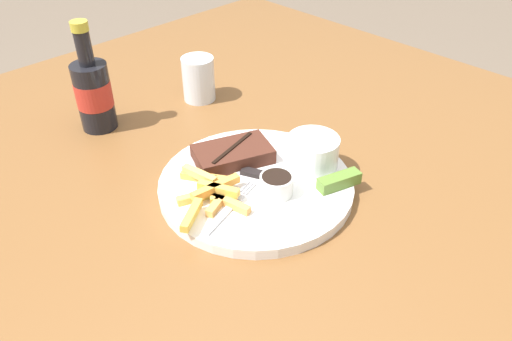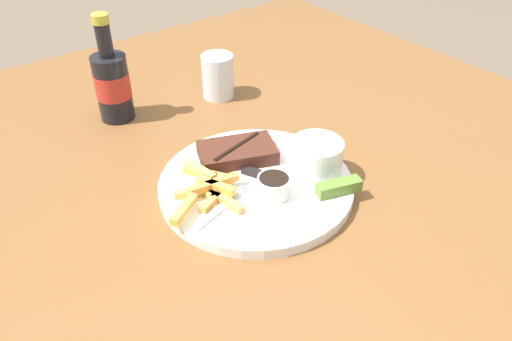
% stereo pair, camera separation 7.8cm
% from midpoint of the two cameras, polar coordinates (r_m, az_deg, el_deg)
% --- Properties ---
extents(dining_table, '(1.40, 1.44, 0.77)m').
position_cam_midpoint_polar(dining_table, '(0.85, -2.65, -5.68)').
color(dining_table, brown).
rests_on(dining_table, ground_plane).
extents(dinner_plate, '(0.31, 0.31, 0.02)m').
position_cam_midpoint_polar(dinner_plate, '(0.80, -2.80, -1.77)').
color(dinner_plate, white).
rests_on(dinner_plate, dining_table).
extents(steak_portion, '(0.15, 0.12, 0.03)m').
position_cam_midpoint_polar(steak_portion, '(0.84, -5.35, 1.80)').
color(steak_portion, '#472319').
rests_on(steak_portion, dinner_plate).
extents(fries_pile, '(0.14, 0.15, 0.02)m').
position_cam_midpoint_polar(fries_pile, '(0.76, -8.12, -2.55)').
color(fries_pile, '#D7B058').
rests_on(fries_pile, dinner_plate).
extents(coleslaw_cup, '(0.09, 0.09, 0.05)m').
position_cam_midpoint_polar(coleslaw_cup, '(0.82, 3.80, 2.25)').
color(coleslaw_cup, white).
rests_on(coleslaw_cup, dinner_plate).
extents(dipping_sauce_cup, '(0.05, 0.05, 0.03)m').
position_cam_midpoint_polar(dipping_sauce_cup, '(0.76, -0.80, -1.80)').
color(dipping_sauce_cup, silver).
rests_on(dipping_sauce_cup, dinner_plate).
extents(pickle_spear, '(0.07, 0.04, 0.02)m').
position_cam_midpoint_polar(pickle_spear, '(0.78, 6.67, -1.29)').
color(pickle_spear, '#567A2D').
rests_on(pickle_spear, dinner_plate).
extents(fork_utensil, '(0.13, 0.05, 0.00)m').
position_cam_midpoint_polar(fork_utensil, '(0.74, -6.21, -4.53)').
color(fork_utensil, '#B7B7BC').
rests_on(fork_utensil, dinner_plate).
extents(knife_utensil, '(0.08, 0.16, 0.01)m').
position_cam_midpoint_polar(knife_utensil, '(0.82, -5.05, 0.02)').
color(knife_utensil, '#B7B7BC').
rests_on(knife_utensil, dinner_plate).
extents(beer_bottle, '(0.07, 0.07, 0.21)m').
position_cam_midpoint_polar(beer_bottle, '(0.99, -20.29, 8.33)').
color(beer_bottle, black).
rests_on(beer_bottle, dining_table).
extents(drinking_glass, '(0.07, 0.07, 0.09)m').
position_cam_midpoint_polar(drinking_glass, '(1.06, -8.74, 10.26)').
color(drinking_glass, silver).
rests_on(drinking_glass, dining_table).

